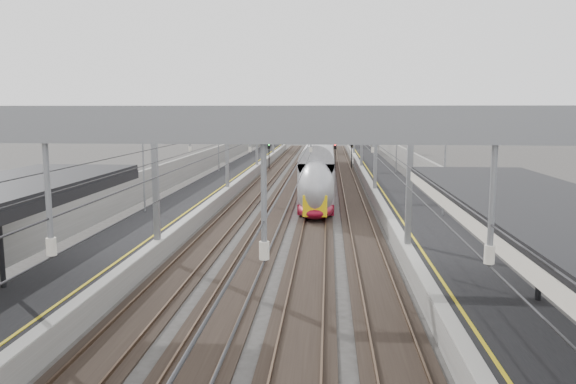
# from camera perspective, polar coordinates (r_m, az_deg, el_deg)

# --- Properties ---
(platform_left) EXTENTS (4.00, 120.00, 1.00)m
(platform_left) POSITION_cam_1_polar(r_m,az_deg,el_deg) (51.93, -7.41, 0.42)
(platform_left) COLOR black
(platform_left) RESTS_ON ground
(platform_right) EXTENTS (4.00, 120.00, 1.00)m
(platform_right) POSITION_cam_1_polar(r_m,az_deg,el_deg) (51.20, 10.42, 0.24)
(platform_right) COLOR black
(platform_right) RESTS_ON ground
(tracks) EXTENTS (11.40, 140.00, 0.20)m
(tracks) POSITION_cam_1_polar(r_m,az_deg,el_deg) (51.00, 1.44, -0.17)
(tracks) COLOR black
(tracks) RESTS_ON ground
(overhead_line) EXTENTS (13.00, 140.00, 6.60)m
(overhead_line) POSITION_cam_1_polar(r_m,az_deg,el_deg) (57.08, 1.78, 6.87)
(overhead_line) COLOR gray
(overhead_line) RESTS_ON platform_left
(overbridge) EXTENTS (22.00, 2.20, 6.90)m
(overbridge) POSITION_cam_1_polar(r_m,az_deg,el_deg) (105.45, 2.87, 7.05)
(overbridge) COLOR slate
(overbridge) RESTS_ON ground
(wall_left) EXTENTS (0.30, 120.00, 3.20)m
(wall_left) POSITION_cam_1_polar(r_m,az_deg,el_deg) (52.52, -10.86, 1.64)
(wall_left) COLOR slate
(wall_left) RESTS_ON ground
(wall_right) EXTENTS (0.30, 120.00, 3.20)m
(wall_right) POSITION_cam_1_polar(r_m,az_deg,el_deg) (51.51, 13.99, 1.41)
(wall_right) COLOR slate
(wall_right) RESTS_ON ground
(train) EXTENTS (2.59, 47.21, 4.10)m
(train) POSITION_cam_1_polar(r_m,az_deg,el_deg) (58.91, 3.28, 2.89)
(train) COLOR maroon
(train) RESTS_ON ground
(signal_green) EXTENTS (0.32, 0.32, 3.48)m
(signal_green) POSITION_cam_1_polar(r_m,az_deg,el_deg) (71.64, -1.94, 4.17)
(signal_green) COLOR black
(signal_green) RESTS_ON ground
(signal_red_near) EXTENTS (0.32, 0.32, 3.48)m
(signal_red_near) POSITION_cam_1_polar(r_m,az_deg,el_deg) (71.21, 4.81, 4.12)
(signal_red_near) COLOR black
(signal_red_near) RESTS_ON ground
(signal_red_far) EXTENTS (0.32, 0.32, 3.48)m
(signal_red_far) POSITION_cam_1_polar(r_m,az_deg,el_deg) (74.35, 6.48, 4.27)
(signal_red_far) COLOR black
(signal_red_far) RESTS_ON ground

